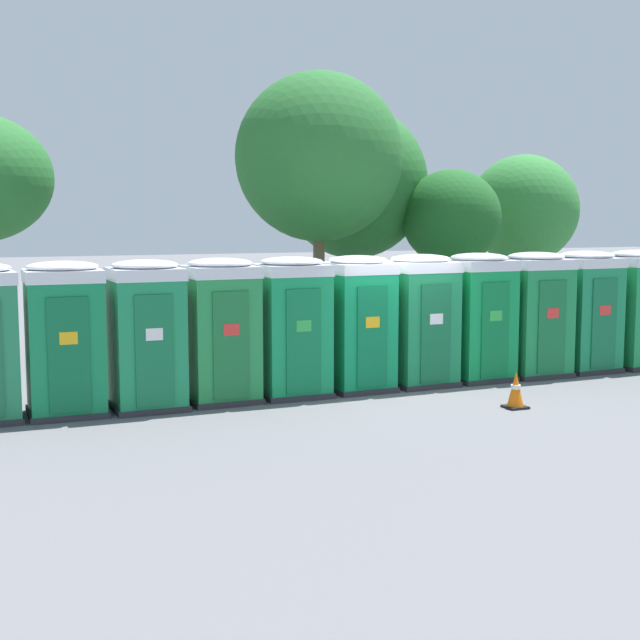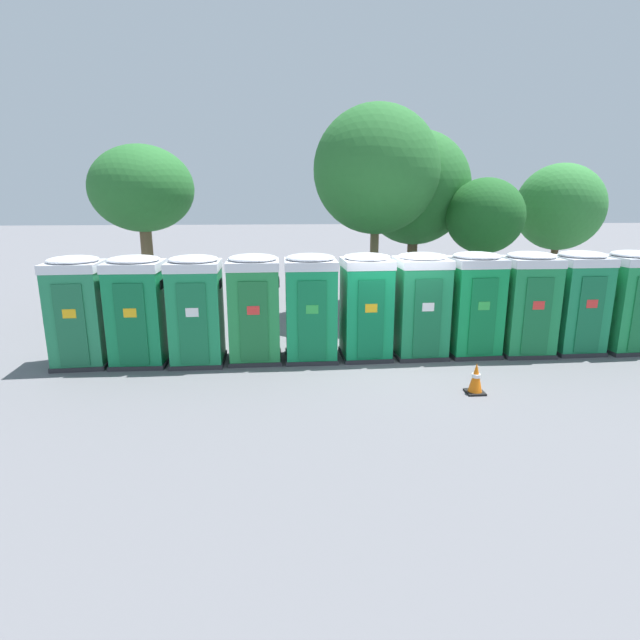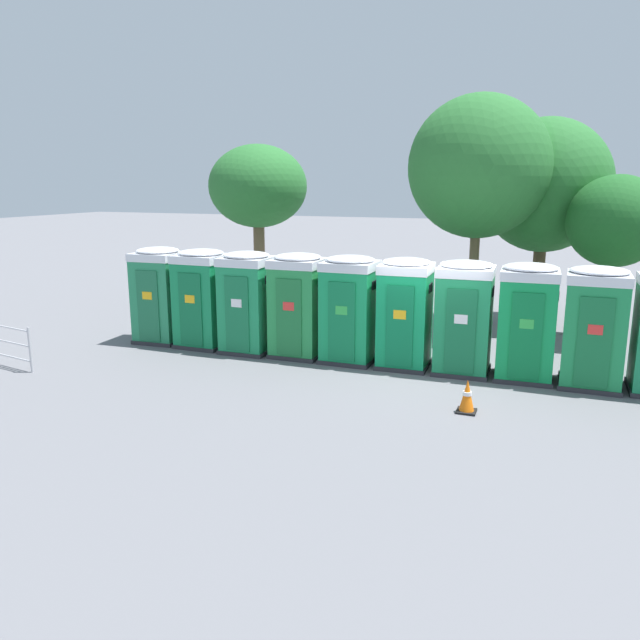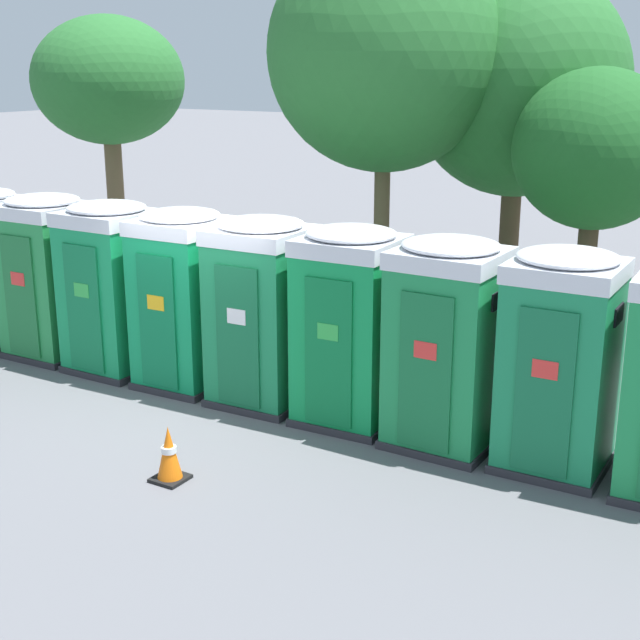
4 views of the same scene
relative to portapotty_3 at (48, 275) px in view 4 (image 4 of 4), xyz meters
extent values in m
plane|color=slate|center=(3.33, -0.13, -1.28)|extent=(120.00, 120.00, 0.00)
cube|color=black|center=(-0.75, -0.08, 0.60)|extent=(0.03, 0.36, 0.20)
cube|color=#2D2D33|center=(0.00, 0.01, -1.23)|extent=(1.24, 1.22, 0.10)
cube|color=#238C45|center=(0.00, 0.01, -0.13)|extent=(1.18, 1.16, 2.10)
cube|color=#1B6D36|center=(0.01, -0.58, -0.21)|extent=(0.64, 0.04, 1.85)
cube|color=red|center=(0.01, -0.60, 0.07)|extent=(0.28, 0.01, 0.20)
cube|color=black|center=(0.59, 0.02, 0.60)|extent=(0.03, 0.36, 0.20)
cube|color=silver|center=(0.00, 0.01, 1.02)|extent=(1.21, 1.19, 0.20)
ellipsoid|color=silver|center=(0.00, 0.01, 1.17)|extent=(1.15, 1.14, 0.18)
cube|color=#2D2D33|center=(1.33, 0.00, -1.23)|extent=(1.23, 1.20, 0.10)
cube|color=#149352|center=(1.33, 0.00, -0.13)|extent=(1.17, 1.14, 2.10)
cube|color=#0F7340|center=(1.33, -0.59, -0.21)|extent=(0.64, 0.03, 1.85)
cube|color=green|center=(1.33, -0.60, 0.07)|extent=(0.28, 0.01, 0.20)
cube|color=black|center=(1.93, 0.00, 0.60)|extent=(0.02, 0.36, 0.20)
cube|color=silver|center=(1.33, 0.00, 1.02)|extent=(1.21, 1.18, 0.20)
ellipsoid|color=silver|center=(1.33, 0.00, 1.17)|extent=(1.15, 1.12, 0.18)
cube|color=#2D2D33|center=(2.66, 0.02, -1.23)|extent=(1.20, 1.24, 0.10)
cube|color=#109252|center=(2.66, 0.02, -0.13)|extent=(1.14, 1.18, 2.10)
cube|color=#0C7240|center=(2.68, -0.56, -0.21)|extent=(0.61, 0.05, 1.85)
cube|color=yellow|center=(2.68, -0.58, 0.07)|extent=(0.28, 0.02, 0.20)
cube|color=black|center=(3.23, 0.04, 0.60)|extent=(0.04, 0.36, 0.20)
cube|color=silver|center=(2.66, 0.02, 1.02)|extent=(1.18, 1.21, 0.20)
ellipsoid|color=silver|center=(2.66, 0.02, 1.17)|extent=(1.12, 1.15, 0.18)
cube|color=#2D2D33|center=(3.99, 0.04, -1.23)|extent=(1.26, 1.24, 0.10)
cube|color=#19844C|center=(3.99, 0.04, -0.13)|extent=(1.20, 1.18, 2.10)
cube|color=#13673B|center=(4.01, -0.55, -0.21)|extent=(0.64, 0.05, 1.85)
cube|color=white|center=(4.01, -0.56, 0.07)|extent=(0.28, 0.02, 0.20)
cube|color=black|center=(4.59, 0.06, 0.60)|extent=(0.04, 0.36, 0.20)
cube|color=silver|center=(3.99, 0.04, 1.02)|extent=(1.24, 1.21, 0.20)
ellipsoid|color=silver|center=(3.99, 0.04, 1.17)|extent=(1.18, 1.15, 0.18)
cube|color=#2D2D33|center=(5.32, 0.07, -1.23)|extent=(1.26, 1.24, 0.10)
cube|color=#109448|center=(5.32, 0.07, -0.13)|extent=(1.20, 1.19, 2.10)
cube|color=#0C7338|center=(5.35, -0.52, -0.21)|extent=(0.64, 0.06, 1.85)
cube|color=green|center=(5.35, -0.54, 0.07)|extent=(0.28, 0.02, 0.20)
cube|color=black|center=(5.91, 0.09, 0.60)|extent=(0.04, 0.36, 0.20)
cube|color=silver|center=(5.32, 0.07, 1.02)|extent=(1.23, 1.22, 0.20)
ellipsoid|color=silver|center=(5.32, 0.07, 1.17)|extent=(1.17, 1.16, 0.18)
cube|color=#2D2D33|center=(6.66, 0.02, -1.23)|extent=(1.25, 1.21, 0.10)
cube|color=#1B8948|center=(6.66, 0.02, -0.13)|extent=(1.19, 1.16, 2.10)
cube|color=#156B38|center=(6.65, -0.57, -0.21)|extent=(0.65, 0.04, 1.85)
cube|color=red|center=(6.65, -0.58, 0.07)|extent=(0.28, 0.01, 0.20)
cube|color=black|center=(7.26, 0.01, 0.60)|extent=(0.03, 0.36, 0.20)
cube|color=silver|center=(6.66, 0.02, 1.02)|extent=(1.23, 1.19, 0.20)
ellipsoid|color=silver|center=(6.66, 0.02, 1.17)|extent=(1.17, 1.13, 0.18)
cube|color=#2D2D33|center=(7.99, 0.08, -1.23)|extent=(1.21, 1.22, 0.10)
cube|color=#198650|center=(7.99, 0.08, -0.13)|extent=(1.16, 1.16, 2.10)
cube|color=#14693E|center=(8.00, -0.50, -0.21)|extent=(0.62, 0.04, 1.85)
cube|color=red|center=(8.00, -0.52, 0.07)|extent=(0.28, 0.01, 0.20)
cube|color=black|center=(8.57, 0.09, 0.60)|extent=(0.03, 0.36, 0.20)
cube|color=silver|center=(7.99, 0.08, 1.02)|extent=(1.19, 1.19, 0.20)
ellipsoid|color=silver|center=(7.99, 0.08, 1.17)|extent=(1.13, 1.14, 0.18)
cylinder|color=#4C3826|center=(7.15, 4.17, 0.00)|extent=(0.30, 0.30, 2.57)
ellipsoid|color=#1E5B23|center=(7.15, 4.17, 1.94)|extent=(2.45, 2.45, 2.38)
cylinder|color=brown|center=(3.62, 4.21, 0.49)|extent=(0.27, 0.27, 3.54)
ellipsoid|color=#286B2D|center=(3.62, 4.21, 3.33)|extent=(3.86, 3.86, 3.88)
cylinder|color=brown|center=(-3.78, 5.50, 0.37)|extent=(0.38, 0.38, 3.31)
ellipsoid|color=#286B2D|center=(-3.78, 5.50, 2.79)|extent=(3.31, 3.31, 2.76)
cylinder|color=brown|center=(5.31, 5.92, 0.24)|extent=(0.35, 0.35, 3.05)
ellipsoid|color=#286B2D|center=(5.31, 5.92, 2.83)|extent=(3.76, 3.76, 3.86)
cube|color=black|center=(4.47, -2.48, -1.26)|extent=(0.36, 0.36, 0.04)
cone|color=orange|center=(4.47, -2.48, -0.94)|extent=(0.28, 0.28, 0.60)
cylinder|color=white|center=(4.47, -2.48, -0.91)|extent=(0.17, 0.17, 0.07)
camera|label=1|loc=(-4.37, -14.96, 1.98)|focal=50.00mm
camera|label=2|loc=(0.64, -11.54, 2.55)|focal=28.00mm
camera|label=3|loc=(5.88, -13.73, 2.93)|focal=35.00mm
camera|label=4|loc=(10.53, -9.32, 3.19)|focal=50.00mm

